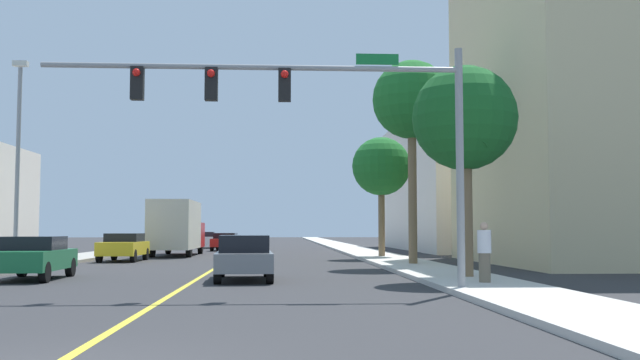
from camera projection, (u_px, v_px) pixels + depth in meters
ground at (241, 252)px, 49.91m from camera, size 192.00×192.00×0.00m
sidewalk_left at (122, 251)px, 49.45m from camera, size 2.82×168.00×0.15m
sidewalk_right at (359, 251)px, 50.39m from camera, size 2.82×168.00×0.15m
lane_marking_center at (241, 252)px, 49.91m from camera, size 0.16×144.00×0.01m
building_right_far at (470, 184)px, 56.48m from camera, size 10.53×23.13×10.47m
traffic_signal_mast at (317, 108)px, 18.12m from camera, size 10.69×0.36×6.13m
street_lamp at (18, 152)px, 27.24m from camera, size 0.56×0.28×7.94m
palm_near at (465, 120)px, 22.44m from camera, size 3.31×3.31×6.62m
palm_mid at (412, 102)px, 31.02m from camera, size 3.43×3.43×8.82m
palm_far at (381, 167)px, 39.30m from camera, size 3.23×3.23×6.55m
car_red at (226, 241)px, 53.97m from camera, size 2.00×4.45×1.33m
car_gray at (244, 257)px, 22.51m from camera, size 1.92×4.29×1.42m
car_green at (33, 257)px, 22.85m from camera, size 1.93×4.13×1.38m
car_yellow at (124, 246)px, 35.99m from camera, size 1.91×4.06×1.41m
car_white at (205, 240)px, 61.45m from camera, size 1.88×4.28×1.39m
delivery_truck at (177, 227)px, 43.31m from camera, size 2.40×8.73×3.30m
pedestrian at (484, 252)px, 19.67m from camera, size 0.38×0.38×1.66m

